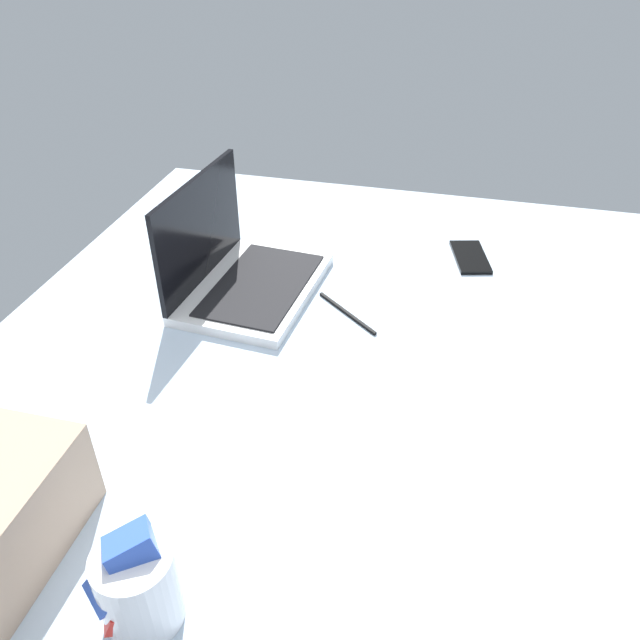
# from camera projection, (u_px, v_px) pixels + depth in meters

# --- Properties ---
(bed_mattress) EXTENTS (1.80, 1.40, 0.18)m
(bed_mattress) POSITION_uv_depth(u_px,v_px,m) (348.00, 464.00, 1.03)
(bed_mattress) COLOR silver
(bed_mattress) RESTS_ON ground
(laptop) EXTENTS (0.35, 0.26, 0.23)m
(laptop) POSITION_uv_depth(u_px,v_px,m) (240.00, 271.00, 1.27)
(laptop) COLOR silver
(laptop) RESTS_ON bed_mattress
(snack_cup) EXTENTS (0.09, 0.10, 0.14)m
(snack_cup) POSITION_uv_depth(u_px,v_px,m) (136.00, 586.00, 0.69)
(snack_cup) COLOR silver
(snack_cup) RESTS_ON bed_mattress
(cell_phone) EXTENTS (0.15, 0.10, 0.01)m
(cell_phone) POSITION_uv_depth(u_px,v_px,m) (470.00, 257.00, 1.40)
(cell_phone) COLOR black
(cell_phone) RESTS_ON bed_mattress
(charger_cable) EXTENTS (0.11, 0.13, 0.01)m
(charger_cable) POSITION_uv_depth(u_px,v_px,m) (347.00, 313.00, 1.22)
(charger_cable) COLOR black
(charger_cable) RESTS_ON bed_mattress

